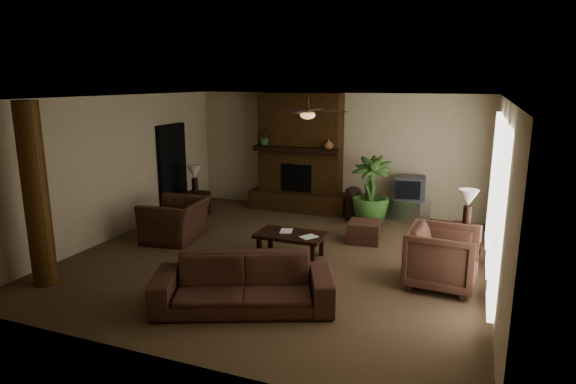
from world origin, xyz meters
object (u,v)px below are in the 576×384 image
at_px(lamp_left, 194,174).
at_px(side_table_right, 463,240).
at_px(armchair_left, 176,213).
at_px(ottoman, 364,232).
at_px(floor_plant, 370,206).
at_px(tv_stand, 408,210).
at_px(side_table_left, 196,204).
at_px(lamp_right, 468,201).
at_px(armchair_right, 442,255).
at_px(coffee_table, 291,237).
at_px(floor_vase, 353,201).
at_px(sofa, 243,275).
at_px(log_column, 36,195).

bearing_deg(lamp_left, side_table_right, -4.64).
relative_size(armchair_left, side_table_right, 2.21).
height_order(armchair_left, ottoman, armchair_left).
bearing_deg(floor_plant, tv_stand, 39.20).
distance_m(side_table_left, lamp_left, 0.73).
xyz_separation_m(armchair_left, lamp_right, (5.34, 1.17, 0.47)).
xyz_separation_m(side_table_left, lamp_left, (0.02, -0.04, 0.73)).
height_order(armchair_right, coffee_table, armchair_right).
bearing_deg(tv_stand, lamp_right, -33.99).
distance_m(coffee_table, lamp_left, 3.50).
distance_m(armchair_right, ottoman, 2.30).
xyz_separation_m(tv_stand, side_table_left, (-4.65, -1.34, 0.03)).
xyz_separation_m(floor_plant, side_table_right, (1.96, -1.26, -0.14)).
height_order(floor_vase, lamp_right, lamp_right).
relative_size(armchair_left, coffee_table, 1.01).
bearing_deg(armchair_left, sofa, 41.53).
bearing_deg(log_column, lamp_right, 31.79).
bearing_deg(tv_stand, log_column, -109.23).
bearing_deg(side_table_right, sofa, -129.50).
relative_size(tv_stand, lamp_left, 1.31).
xyz_separation_m(lamp_left, side_table_right, (5.86, -0.48, -0.73)).
bearing_deg(side_table_left, side_table_right, -5.06).
bearing_deg(lamp_left, lamp_right, -4.24).
bearing_deg(ottoman, lamp_left, 174.39).
bearing_deg(sofa, lamp_left, 106.66).
bearing_deg(tv_stand, armchair_right, -52.91).
relative_size(floor_plant, lamp_left, 2.30).
relative_size(floor_vase, floor_plant, 0.52).
bearing_deg(sofa, floor_plant, 57.57).
bearing_deg(lamp_right, side_table_right, -134.32).
xyz_separation_m(sofa, ottoman, (0.93, 3.40, -0.28)).
height_order(sofa, tv_stand, sofa).
relative_size(lamp_left, side_table_right, 1.18).
bearing_deg(coffee_table, log_column, -141.63).
relative_size(tv_stand, side_table_left, 1.55).
relative_size(sofa, armchair_right, 2.39).
bearing_deg(side_table_left, sofa, -50.73).
distance_m(log_column, side_table_right, 7.11).
bearing_deg(sofa, lamp_right, 27.67).
distance_m(floor_vase, lamp_right, 2.91).
bearing_deg(floor_vase, lamp_left, -163.13).
bearing_deg(armchair_right, ottoman, 46.48).
distance_m(coffee_table, ottoman, 1.67).
height_order(armchair_left, side_table_right, armchair_left).
distance_m(lamp_left, lamp_right, 5.91).
relative_size(armchair_right, floor_plant, 0.68).
height_order(log_column, side_table_right, log_column).
distance_m(log_column, armchair_right, 6.16).
distance_m(tv_stand, side_table_left, 4.84).
distance_m(coffee_table, floor_plant, 2.63).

